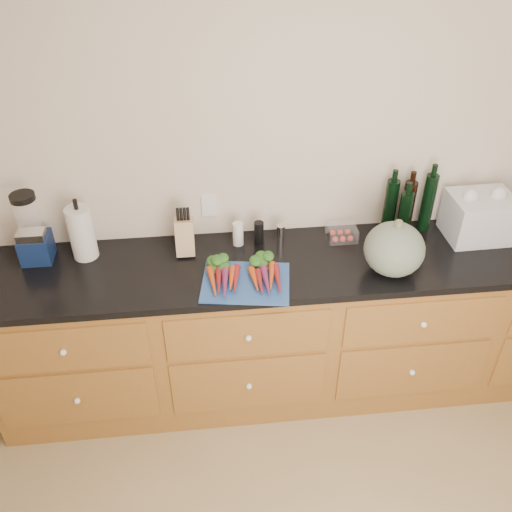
{
  "coord_description": "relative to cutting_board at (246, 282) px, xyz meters",
  "views": [
    {
      "loc": [
        -0.63,
        -1.04,
        2.74
      ],
      "look_at": [
        -0.39,
        1.2,
        1.06
      ],
      "focal_mm": 40.0,
      "sensor_mm": 36.0,
      "label": 1
    }
  ],
  "objects": [
    {
      "name": "countertop",
      "position": [
        0.45,
        0.16,
        -0.03
      ],
      "size": [
        3.64,
        0.62,
        0.04
      ],
      "primitive_type": "cube",
      "color": "black",
      "rests_on": "cabinets"
    },
    {
      "name": "carrots",
      "position": [
        0.0,
        0.04,
        0.03
      ],
      "size": [
        0.39,
        0.29,
        0.06
      ],
      "color": "#C34717",
      "rests_on": "cutting_board"
    },
    {
      "name": "knife_block",
      "position": [
        -0.29,
        0.3,
        0.09
      ],
      "size": [
        0.1,
        0.1,
        0.19
      ],
      "primitive_type": "cube",
      "color": "tan",
      "rests_on": "countertop"
    },
    {
      "name": "canister_chrome",
      "position": [
        0.22,
        0.34,
        0.05
      ],
      "size": [
        0.04,
        0.04,
        0.1
      ],
      "primitive_type": "cylinder",
      "color": "silver",
      "rests_on": "countertop"
    },
    {
      "name": "grinder_pepper",
      "position": [
        0.1,
        0.34,
        0.06
      ],
      "size": [
        0.05,
        0.05,
        0.13
      ],
      "primitive_type": "cylinder",
      "color": "black",
      "rests_on": "countertop"
    },
    {
      "name": "bottles",
      "position": [
        0.93,
        0.37,
        0.15
      ],
      "size": [
        0.28,
        0.14,
        0.34
      ],
      "color": "black",
      "rests_on": "countertop"
    },
    {
      "name": "tomato_box",
      "position": [
        0.56,
        0.33,
        0.03
      ],
      "size": [
        0.16,
        0.13,
        0.07
      ],
      "primitive_type": "cube",
      "color": "white",
      "rests_on": "countertop"
    },
    {
      "name": "wall_back",
      "position": [
        0.45,
        0.48,
        0.35
      ],
      "size": [
        4.1,
        0.05,
        2.6
      ],
      "primitive_type": "cube",
      "color": "beige",
      "rests_on": "ground"
    },
    {
      "name": "squash",
      "position": [
        0.74,
        0.02,
        0.13
      ],
      "size": [
        0.3,
        0.3,
        0.27
      ],
      "primitive_type": "ellipsoid",
      "color": "#546353",
      "rests_on": "countertop"
    },
    {
      "name": "cutting_board",
      "position": [
        0.0,
        0.0,
        0.0
      ],
      "size": [
        0.47,
        0.39,
        0.01
      ],
      "primitive_type": "cube",
      "rotation": [
        0.0,
        0.0,
        -0.15
      ],
      "color": "#254C94",
      "rests_on": "countertop"
    },
    {
      "name": "grinder_salt",
      "position": [
        -0.01,
        0.34,
        0.06
      ],
      "size": [
        0.06,
        0.06,
        0.13
      ],
      "primitive_type": "cylinder",
      "color": "silver",
      "rests_on": "countertop"
    },
    {
      "name": "cabinets",
      "position": [
        0.45,
        0.16,
        -0.49
      ],
      "size": [
        3.6,
        0.64,
        0.9
      ],
      "color": "brown",
      "rests_on": "ground"
    },
    {
      "name": "blender_appliance",
      "position": [
        -1.06,
        0.32,
        0.17
      ],
      "size": [
        0.15,
        0.15,
        0.39
      ],
      "color": "#0F1E47",
      "rests_on": "countertop"
    },
    {
      "name": "grocery_bag",
      "position": [
        1.3,
        0.28,
        0.12
      ],
      "size": [
        0.34,
        0.27,
        0.25
      ],
      "primitive_type": null,
      "rotation": [
        0.0,
        0.0,
        0.02
      ],
      "color": "white",
      "rests_on": "countertop"
    },
    {
      "name": "paper_towel",
      "position": [
        -0.82,
        0.32,
        0.14
      ],
      "size": [
        0.13,
        0.13,
        0.29
      ],
      "primitive_type": "cylinder",
      "color": "silver",
      "rests_on": "countertop"
    }
  ]
}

